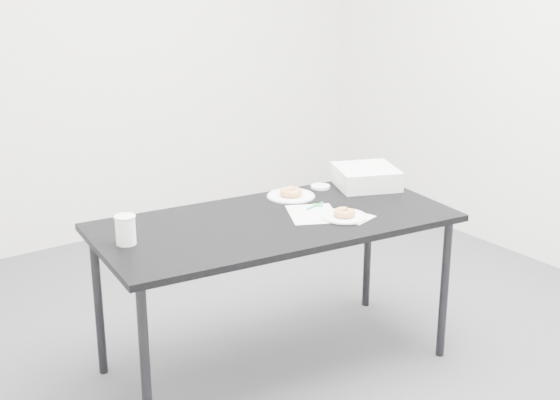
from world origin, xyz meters
TOP-DOWN VIEW (x-y plane):
  - floor at (0.00, 0.00)m, footprint 4.00×4.00m
  - wall_back at (0.00, 2.00)m, footprint 4.00×0.02m
  - table at (-0.04, -0.02)m, footprint 1.65×0.92m
  - scorecard at (0.14, -0.07)m, footprint 0.30×0.33m
  - logo_patch at (0.23, 0.01)m, footprint 0.06×0.06m
  - pen at (0.21, 0.00)m, footprint 0.12×0.04m
  - napkin at (0.26, -0.21)m, footprint 0.18×0.18m
  - plate_near at (0.22, -0.19)m, footprint 0.20×0.20m
  - donut_near at (0.22, -0.19)m, footprint 0.11×0.11m
  - plate_far at (0.21, 0.19)m, footprint 0.23×0.23m
  - donut_far at (0.21, 0.19)m, footprint 0.13×0.13m
  - coffee_cup at (-0.70, 0.08)m, footprint 0.08×0.08m
  - cup_lid at (0.41, 0.22)m, footprint 0.09×0.09m
  - bakery_box at (0.61, 0.11)m, footprint 0.38×0.38m

SIDE VIEW (x-z plane):
  - floor at x=0.00m, z-range 0.00..0.00m
  - table at x=-0.04m, z-range 0.30..1.02m
  - scorecard at x=0.14m, z-range 0.72..0.72m
  - napkin at x=0.26m, z-range 0.72..0.72m
  - plate_far at x=0.21m, z-range 0.72..0.72m
  - logo_patch at x=0.23m, z-range 0.72..0.72m
  - plate_near at x=0.22m, z-range 0.72..0.72m
  - pen at x=0.21m, z-range 0.72..0.73m
  - cup_lid at x=0.41m, z-range 0.72..0.73m
  - donut_far at x=0.21m, z-range 0.72..0.76m
  - donut_near at x=0.22m, z-range 0.72..0.76m
  - bakery_box at x=0.61m, z-range 0.72..0.81m
  - coffee_cup at x=-0.70m, z-range 0.72..0.84m
  - wall_back at x=0.00m, z-range 0.00..2.70m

